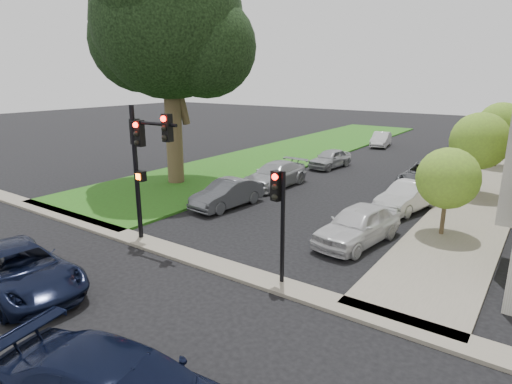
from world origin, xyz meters
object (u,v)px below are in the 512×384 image
Objects in this scene: small_tree_a at (448,178)px; eucalyptus at (168,23)px; car_parked_6 at (275,175)px; car_parked_3 at (446,162)px; traffic_signal_main at (143,150)px; traffic_signal_secondary at (279,207)px; car_cross_near at (20,270)px; car_parked_1 at (408,197)px; car_parked_7 at (330,158)px; car_parked_9 at (381,139)px; car_parked_2 at (426,175)px; car_parked_5 at (227,194)px; small_tree_b at (480,141)px; car_parked_0 at (358,225)px; car_parked_4 at (470,146)px; small_tree_c at (501,125)px.

eucalyptus is at bearing 179.71° from small_tree_a.
car_parked_3 is at bearing 54.79° from car_parked_6.
traffic_signal_main is 6.32m from traffic_signal_secondary.
car_cross_near is 1.22× the size of car_parked_1.
car_parked_6 is 6.90m from car_parked_7.
eucalyptus is at bearing -114.74° from car_parked_9.
car_parked_2 reaches higher than car_parked_5.
small_tree_b is 0.89× the size of car_cross_near.
car_parked_7 is (0.34, 6.89, -0.05)m from car_parked_6.
car_parked_3 is at bearing -10.22° from car_cross_near.
traffic_signal_secondary is 0.89× the size of car_parked_3.
car_parked_3 is at bearing 68.84° from car_parked_5.
small_tree_b reaches higher than car_parked_6.
traffic_signal_secondary is at bearing -31.58° from eucalyptus.
car_parked_2 is at bearing 106.71° from car_parked_1.
traffic_signal_secondary is (6.22, -0.04, -1.14)m from traffic_signal_main.
traffic_signal_secondary is (-3.35, -7.49, 0.12)m from small_tree_a.
traffic_signal_secondary is 18.64m from car_parked_7.
traffic_signal_main reaches higher than car_parked_5.
car_cross_near is (-0.05, -5.08, -3.03)m from traffic_signal_main.
car_parked_0 reaches higher than car_parked_3.
car_parked_3 is 0.88× the size of car_parked_4.
car_parked_9 is at bearing 91.02° from traffic_signal_main.
eucalyptus is 2.86× the size of car_parked_4.
small_tree_b is at bearing 90.00° from small_tree_a.
eucalyptus reaches higher than car_parked_9.
small_tree_c reaches higher than car_parked_4.
car_parked_6 is (-6.82, 10.47, -1.89)m from traffic_signal_secondary.
car_parked_1 is at bearing -20.59° from car_cross_near.
car_parked_0 is (-2.60, -19.51, -2.35)m from small_tree_c.
car_parked_4 is (0.18, 13.84, -0.05)m from car_parked_2.
traffic_signal_secondary is 8.26m from car_cross_near.
car_cross_near is 10.62m from car_parked_5.
small_tree_b reaches higher than car_cross_near.
eucalyptus is 18.44m from small_tree_b.
car_parked_5 is (-9.93, -9.43, -2.38)m from small_tree_b.
small_tree_c is at bearing 46.83° from eucalyptus.
car_parked_9 is (-7.46, 8.31, -0.05)m from car_parked_3.
car_parked_2 reaches higher than car_parked_9.
small_tree_c reaches higher than traffic_signal_secondary.
car_parked_1 is at bearing 11.57° from eucalyptus.
car_parked_0 is 9.48m from car_parked_6.
small_tree_b is 6.55m from car_parked_3.
small_tree_b is 10.40m from car_parked_7.
car_parked_3 is (0.04, 5.04, -0.02)m from car_parked_2.
small_tree_c is at bearing 41.95° from car_parked_7.
eucalyptus reaches higher than small_tree_b.
eucalyptus reaches higher than car_parked_4.
car_parked_1 is at bearing 83.83° from traffic_signal_secondary.
small_tree_a reaches higher than car_parked_2.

